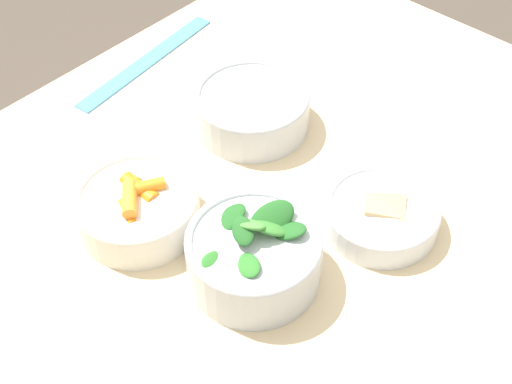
{
  "coord_description": "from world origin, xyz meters",
  "views": [
    {
      "loc": [
        -0.51,
        -0.41,
        1.44
      ],
      "look_at": [
        -0.05,
        0.0,
        0.79
      ],
      "focal_mm": 50.0,
      "sensor_mm": 36.0,
      "label": 1
    }
  ],
  "objects_px": {
    "bowl_carrots": "(137,207)",
    "bowl_greens": "(254,254)",
    "bowl_cookies": "(381,213)",
    "bowl_beans_hotdog": "(252,110)",
    "ruler": "(147,61)"
  },
  "relations": [
    {
      "from": "bowl_beans_hotdog",
      "to": "bowl_cookies",
      "type": "xyz_separation_m",
      "value": [
        -0.03,
        -0.25,
        -0.01
      ]
    },
    {
      "from": "bowl_carrots",
      "to": "bowl_beans_hotdog",
      "type": "height_order",
      "value": "bowl_carrots"
    },
    {
      "from": "bowl_greens",
      "to": "ruler",
      "type": "height_order",
      "value": "bowl_greens"
    },
    {
      "from": "bowl_carrots",
      "to": "ruler",
      "type": "bearing_deg",
      "value": 46.67
    },
    {
      "from": "bowl_carrots",
      "to": "bowl_beans_hotdog",
      "type": "xyz_separation_m",
      "value": [
        0.23,
        0.02,
        -0.0
      ]
    },
    {
      "from": "bowl_greens",
      "to": "bowl_carrots",
      "type": "bearing_deg",
      "value": 102.56
    },
    {
      "from": "bowl_beans_hotdog",
      "to": "bowl_cookies",
      "type": "relative_size",
      "value": 1.13
    },
    {
      "from": "bowl_carrots",
      "to": "bowl_greens",
      "type": "bearing_deg",
      "value": -77.44
    },
    {
      "from": "bowl_carrots",
      "to": "ruler",
      "type": "xyz_separation_m",
      "value": [
        0.23,
        0.25,
        -0.03
      ]
    },
    {
      "from": "bowl_cookies",
      "to": "bowl_greens",
      "type": "bearing_deg",
      "value": 158.41
    },
    {
      "from": "bowl_carrots",
      "to": "bowl_cookies",
      "type": "height_order",
      "value": "bowl_carrots"
    },
    {
      "from": "bowl_greens",
      "to": "ruler",
      "type": "distance_m",
      "value": 0.46
    },
    {
      "from": "bowl_greens",
      "to": "bowl_beans_hotdog",
      "type": "bearing_deg",
      "value": 42.86
    },
    {
      "from": "bowl_cookies",
      "to": "bowl_beans_hotdog",
      "type": "bearing_deg",
      "value": 82.39
    },
    {
      "from": "bowl_carrots",
      "to": "bowl_cookies",
      "type": "bearing_deg",
      "value": -48.57
    }
  ]
}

